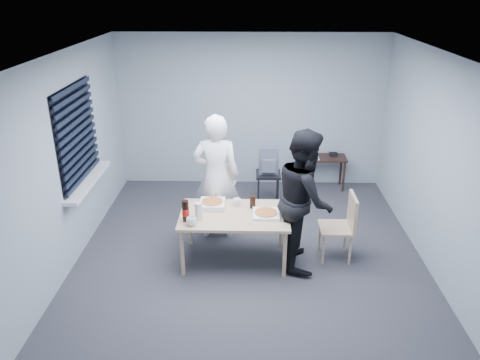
{
  "coord_description": "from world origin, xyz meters",
  "views": [
    {
      "loc": [
        0.0,
        -5.27,
        3.35
      ],
      "look_at": [
        -0.13,
        0.1,
        1.06
      ],
      "focal_mm": 35.0,
      "sensor_mm": 36.0,
      "label": 1
    }
  ],
  "objects_px": {
    "side_table": "(320,161)",
    "dining_table": "(234,218)",
    "stool": "(268,179)",
    "person_black": "(305,199)",
    "chair_far": "(221,190)",
    "person_white": "(216,177)",
    "soda_bottle": "(186,211)",
    "backpack": "(269,161)",
    "chair_right": "(343,223)",
    "mug_b": "(237,202)",
    "mug_a": "(191,221)"
  },
  "relations": [
    {
      "from": "person_white",
      "to": "stool",
      "type": "relative_size",
      "value": 3.29
    },
    {
      "from": "stool",
      "to": "soda_bottle",
      "type": "bearing_deg",
      "value": -119.63
    },
    {
      "from": "backpack",
      "to": "soda_bottle",
      "type": "xyz_separation_m",
      "value": [
        -1.06,
        -1.85,
        0.04
      ]
    },
    {
      "from": "person_white",
      "to": "soda_bottle",
      "type": "bearing_deg",
      "value": 69.84
    },
    {
      "from": "side_table",
      "to": "soda_bottle",
      "type": "height_order",
      "value": "soda_bottle"
    },
    {
      "from": "dining_table",
      "to": "soda_bottle",
      "type": "bearing_deg",
      "value": -160.86
    },
    {
      "from": "dining_table",
      "to": "chair_far",
      "type": "relative_size",
      "value": 1.53
    },
    {
      "from": "stool",
      "to": "chair_right",
      "type": "bearing_deg",
      "value": -60.26
    },
    {
      "from": "mug_a",
      "to": "mug_b",
      "type": "xyz_separation_m",
      "value": [
        0.52,
        0.55,
        -0.0
      ]
    },
    {
      "from": "person_black",
      "to": "soda_bottle",
      "type": "height_order",
      "value": "person_black"
    },
    {
      "from": "backpack",
      "to": "mug_a",
      "type": "xyz_separation_m",
      "value": [
        -0.98,
        -1.95,
        -0.04
      ]
    },
    {
      "from": "person_white",
      "to": "backpack",
      "type": "xyz_separation_m",
      "value": [
        0.75,
        1.01,
        -0.14
      ]
    },
    {
      "from": "chair_far",
      "to": "person_black",
      "type": "height_order",
      "value": "person_black"
    },
    {
      "from": "backpack",
      "to": "person_black",
      "type": "bearing_deg",
      "value": -96.14
    },
    {
      "from": "person_white",
      "to": "mug_a",
      "type": "bearing_deg",
      "value": 76.33
    },
    {
      "from": "side_table",
      "to": "dining_table",
      "type": "bearing_deg",
      "value": -120.87
    },
    {
      "from": "mug_a",
      "to": "mug_b",
      "type": "relative_size",
      "value": 1.23
    },
    {
      "from": "chair_right",
      "to": "mug_b",
      "type": "relative_size",
      "value": 8.9
    },
    {
      "from": "chair_far",
      "to": "soda_bottle",
      "type": "bearing_deg",
      "value": -105.42
    },
    {
      "from": "person_black",
      "to": "mug_b",
      "type": "xyz_separation_m",
      "value": [
        -0.84,
        0.26,
        -0.18
      ]
    },
    {
      "from": "backpack",
      "to": "mug_a",
      "type": "relative_size",
      "value": 3.52
    },
    {
      "from": "person_white",
      "to": "mug_a",
      "type": "relative_size",
      "value": 14.39
    },
    {
      "from": "backpack",
      "to": "mug_b",
      "type": "bearing_deg",
      "value": -127.13
    },
    {
      "from": "person_white",
      "to": "mug_b",
      "type": "relative_size",
      "value": 17.7
    },
    {
      "from": "person_black",
      "to": "mug_a",
      "type": "xyz_separation_m",
      "value": [
        -1.36,
        -0.29,
        -0.17
      ]
    },
    {
      "from": "dining_table",
      "to": "person_white",
      "type": "xyz_separation_m",
      "value": [
        -0.27,
        0.64,
        0.28
      ]
    },
    {
      "from": "stool",
      "to": "mug_b",
      "type": "relative_size",
      "value": 5.38
    },
    {
      "from": "dining_table",
      "to": "side_table",
      "type": "bearing_deg",
      "value": 59.13
    },
    {
      "from": "stool",
      "to": "mug_a",
      "type": "bearing_deg",
      "value": -116.49
    },
    {
      "from": "dining_table",
      "to": "person_white",
      "type": "relative_size",
      "value": 0.77
    },
    {
      "from": "chair_right",
      "to": "person_black",
      "type": "bearing_deg",
      "value": -169.66
    },
    {
      "from": "stool",
      "to": "person_white",
      "type": "bearing_deg",
      "value": -126.32
    },
    {
      "from": "chair_far",
      "to": "stool",
      "type": "relative_size",
      "value": 1.65
    },
    {
      "from": "person_white",
      "to": "person_black",
      "type": "distance_m",
      "value": 1.31
    },
    {
      "from": "dining_table",
      "to": "side_table",
      "type": "relative_size",
      "value": 1.58
    },
    {
      "from": "person_black",
      "to": "mug_b",
      "type": "relative_size",
      "value": 17.7
    },
    {
      "from": "stool",
      "to": "mug_b",
      "type": "distance_m",
      "value": 1.52
    },
    {
      "from": "mug_a",
      "to": "person_black",
      "type": "bearing_deg",
      "value": 11.95
    },
    {
      "from": "backpack",
      "to": "dining_table",
      "type": "bearing_deg",
      "value": -125.34
    },
    {
      "from": "person_black",
      "to": "stool",
      "type": "xyz_separation_m",
      "value": [
        -0.38,
        1.68,
        -0.46
      ]
    },
    {
      "from": "soda_bottle",
      "to": "person_white",
      "type": "bearing_deg",
      "value": 69.84
    },
    {
      "from": "chair_far",
      "to": "person_white",
      "type": "distance_m",
      "value": 0.54
    },
    {
      "from": "person_black",
      "to": "chair_far",
      "type": "bearing_deg",
      "value": 46.3
    },
    {
      "from": "chair_right",
      "to": "mug_a",
      "type": "xyz_separation_m",
      "value": [
        -1.89,
        -0.38,
        0.2
      ]
    },
    {
      "from": "dining_table",
      "to": "chair_far",
      "type": "bearing_deg",
      "value": 102.97
    },
    {
      "from": "person_white",
      "to": "side_table",
      "type": "relative_size",
      "value": 2.05
    },
    {
      "from": "side_table",
      "to": "soda_bottle",
      "type": "xyz_separation_m",
      "value": [
        -1.98,
        -2.54,
        0.3
      ]
    },
    {
      "from": "stool",
      "to": "backpack",
      "type": "distance_m",
      "value": 0.32
    },
    {
      "from": "chair_right",
      "to": "backpack",
      "type": "relative_size",
      "value": 2.06
    },
    {
      "from": "dining_table",
      "to": "stool",
      "type": "height_order",
      "value": "dining_table"
    }
  ]
}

